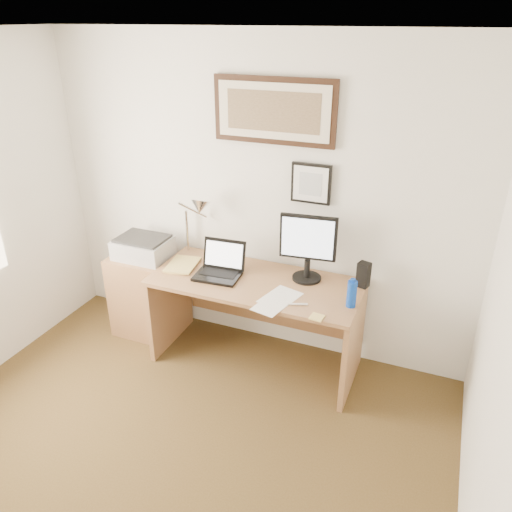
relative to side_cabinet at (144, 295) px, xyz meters
The scene contains 18 objects.
ceiling 2.87m from the side_cabinet, 61.29° to the right, with size 4.00×4.00×0.00m, color white.
wall_back 1.32m from the side_cabinet, 19.18° to the left, with size 3.50×0.02×2.50m, color white.
side_cabinet is the anchor object (origin of this frame).
water_bottle 1.89m from the side_cabinet, ahead, with size 0.07×0.07×0.19m, color #0D3AA9.
bottle_cap 1.92m from the side_cabinet, ahead, with size 0.03×0.03×0.02m, color #0D3AA9.
speaker 1.91m from the side_cabinet, ahead, with size 0.09×0.08×0.19m, color black.
paper_sheet_a 1.40m from the side_cabinet, ahead, with size 0.21×0.30×0.00m, color white.
paper_sheet_b 1.40m from the side_cabinet, 14.62° to the right, with size 0.19×0.26×0.00m, color white.
sticky_pad 1.73m from the side_cabinet, 12.89° to the right, with size 0.09×0.09×0.01m, color #EACC6F.
marker_pen 1.55m from the side_cabinet, 10.29° to the right, with size 0.02×0.02×0.14m, color white.
book 0.52m from the side_cabinet, 11.24° to the right, with size 0.22×0.30×0.02m, color #D6BB65.
desk 1.08m from the side_cabinet, ahead, with size 1.60×0.70×0.75m.
laptop 0.90m from the side_cabinet, ahead, with size 0.36×0.32×0.26m.
lcd_monitor 1.58m from the side_cabinet, ahead, with size 0.42×0.22×0.52m.
printer 0.45m from the side_cabinet, 29.63° to the left, with size 0.44×0.34×0.18m.
desk_lamp 0.98m from the side_cabinet, 14.38° to the left, with size 0.29×0.27×0.53m.
picture_large 1.93m from the side_cabinet, 15.25° to the left, with size 0.92×0.04×0.47m.
picture_small 1.77m from the side_cabinet, 12.05° to the left, with size 0.30×0.03×0.30m.
Camera 1 is at (1.41, -1.44, 2.57)m, focal length 35.00 mm.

